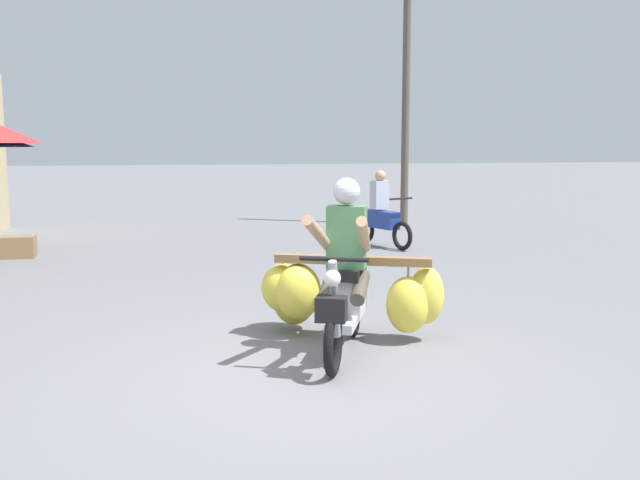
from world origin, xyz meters
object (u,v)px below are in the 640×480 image
object	(u,v)px
motorbike_distant_ahead_left	(381,216)
produce_crate	(18,247)
motorbike_main_loaded	(336,289)
utility_pole	(406,76)

from	to	relation	value
motorbike_distant_ahead_left	produce_crate	distance (m)	6.31
motorbike_main_loaded	utility_pole	bearing A→B (deg)	66.63
motorbike_main_loaded	motorbike_distant_ahead_left	world-z (taller)	motorbike_main_loaded
motorbike_distant_ahead_left	utility_pole	size ratio (longest dim) A/B	0.23
utility_pole	produce_crate	bearing A→B (deg)	-158.25
motorbike_main_loaded	utility_pole	world-z (taller)	utility_pole
produce_crate	motorbike_main_loaded	bearing A→B (deg)	-56.20
motorbike_main_loaded	motorbike_distant_ahead_left	bearing A→B (deg)	68.40
motorbike_main_loaded	utility_pole	distance (m)	10.32
motorbike_main_loaded	produce_crate	distance (m)	7.15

